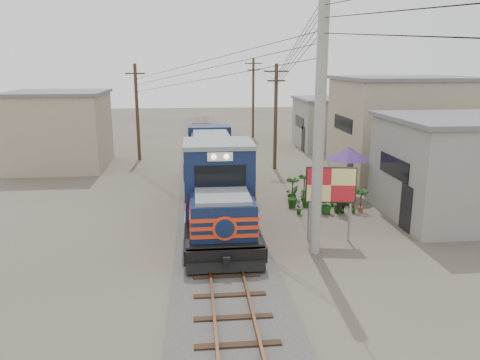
{
  "coord_description": "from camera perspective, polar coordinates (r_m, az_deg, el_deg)",
  "views": [
    {
      "loc": [
        -0.99,
        -16.76,
        7.0
      ],
      "look_at": [
        0.94,
        2.35,
        2.2
      ],
      "focal_mm": 35.0,
      "sensor_mm": 36.0,
      "label": 1
    }
  ],
  "objects": [
    {
      "name": "billboard",
      "position": [
        18.82,
        11.0,
        -0.86
      ],
      "size": [
        1.97,
        0.45,
        3.06
      ],
      "rotation": [
        0.0,
        0.0,
        -0.17
      ],
      "color": "#99999E",
      "rests_on": "ground"
    },
    {
      "name": "ground",
      "position": [
        18.19,
        -2.24,
        -8.62
      ],
      "size": [
        120.0,
        120.0,
        0.0
      ],
      "primitive_type": "plane",
      "color": "#473F35",
      "rests_on": "ground"
    },
    {
      "name": "wooden_pole_left",
      "position": [
        35.14,
        -12.43,
        8.29
      ],
      "size": [
        1.6,
        0.24,
        7.0
      ],
      "color": "#4C3826",
      "rests_on": "ground"
    },
    {
      "name": "locomotive",
      "position": [
        22.68,
        -3.11,
        0.44
      ],
      "size": [
        2.83,
        15.4,
        3.82
      ],
      "color": "black",
      "rests_on": "ground"
    },
    {
      "name": "power_lines",
      "position": [
        25.27,
        -3.99,
        15.28
      ],
      "size": [
        9.65,
        19.0,
        3.3
      ],
      "color": "black",
      "rests_on": "ground"
    },
    {
      "name": "plant_nursery",
      "position": [
        23.6,
        9.18,
        -2.28
      ],
      "size": [
        3.48,
        3.22,
        1.12
      ],
      "color": "#1C4D16",
      "rests_on": "ground"
    },
    {
      "name": "ballast",
      "position": [
        27.65,
        -3.54,
        -0.49
      ],
      "size": [
        3.6,
        70.0,
        0.16
      ],
      "primitive_type": "cube",
      "color": "#595651",
      "rests_on": "ground"
    },
    {
      "name": "shophouse_mid",
      "position": [
        32.0,
        19.33,
        6.27
      ],
      "size": [
        8.4,
        7.35,
        6.2
      ],
      "color": "gray",
      "rests_on": "ground"
    },
    {
      "name": "wooden_pole_mid",
      "position": [
        31.42,
        4.36,
        7.92
      ],
      "size": [
        1.6,
        0.24,
        7.0
      ],
      "color": "#4C3826",
      "rests_on": "ground"
    },
    {
      "name": "track",
      "position": [
        27.61,
        -3.54,
        -0.12
      ],
      "size": [
        1.15,
        70.0,
        0.12
      ],
      "color": "#51331E",
      "rests_on": "ground"
    },
    {
      "name": "utility_pole_main",
      "position": [
        16.98,
        9.67,
        7.07
      ],
      "size": [
        0.4,
        0.4,
        10.0
      ],
      "color": "#9E9B93",
      "rests_on": "ground"
    },
    {
      "name": "market_umbrella",
      "position": [
        25.43,
        13.07,
        3.14
      ],
      "size": [
        3.15,
        3.15,
        2.67
      ],
      "rotation": [
        0.0,
        0.0,
        -0.38
      ],
      "color": "black",
      "rests_on": "ground"
    },
    {
      "name": "shophouse_back",
      "position": [
        40.86,
        11.41,
        6.88
      ],
      "size": [
        6.3,
        6.3,
        4.2
      ],
      "color": "gray",
      "rests_on": "ground"
    },
    {
      "name": "shophouse_left",
      "position": [
        34.26,
        -21.08,
        5.74
      ],
      "size": [
        6.3,
        6.3,
        5.2
      ],
      "color": "gray",
      "rests_on": "ground"
    },
    {
      "name": "wooden_pole_far",
      "position": [
        45.23,
        1.62,
        10.14
      ],
      "size": [
        1.6,
        0.24,
        7.5
      ],
      "color": "#4C3826",
      "rests_on": "ground"
    },
    {
      "name": "vendor",
      "position": [
        22.75,
        12.22,
        -1.8
      ],
      "size": [
        0.8,
        0.71,
        1.84
      ],
      "primitive_type": "imported",
      "rotation": [
        0.0,
        0.0,
        3.64
      ],
      "color": "black",
      "rests_on": "ground"
    },
    {
      "name": "shophouse_front",
      "position": [
        23.83,
        25.98,
        1.37
      ],
      "size": [
        7.35,
        6.3,
        4.7
      ],
      "color": "gray",
      "rests_on": "ground"
    }
  ]
}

